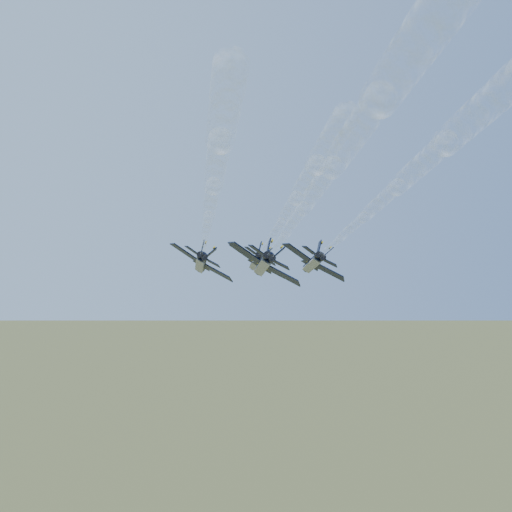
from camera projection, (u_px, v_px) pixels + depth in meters
name	position (u px, v px, depth m)	size (l,w,h in m)	color
jet_lead	(257.00, 261.00, 124.60)	(9.25, 14.55, 6.08)	black
jet_left	(201.00, 263.00, 109.85)	(9.25, 14.55, 6.08)	black
jet_right	(313.00, 263.00, 111.01)	(9.25, 14.55, 6.08)	black
jet_slot	(264.00, 264.00, 95.44)	(9.25, 14.55, 6.08)	black
smoke_trail_lead	(281.00, 267.00, 74.62)	(22.63, 61.76, 3.08)	white
smoke_trail_left	(186.00, 271.00, 59.88)	(22.63, 61.76, 3.08)	white
smoke_trail_right	(389.00, 271.00, 61.03)	(22.63, 61.76, 3.08)	white
smoke_trail_slot	(313.00, 277.00, 45.47)	(22.63, 61.76, 3.08)	white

